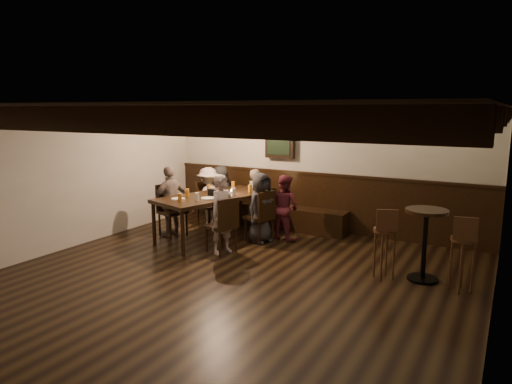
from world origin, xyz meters
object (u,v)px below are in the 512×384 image
Objects in this scene: bar_stool_right at (462,263)px; person_left_far at (171,201)px; dining_table at (215,199)px; person_right_far at (223,214)px; bar_stool_left at (384,252)px; person_bench_right at (284,207)px; high_top_table at (425,234)px; chair_right_far at (222,236)px; person_right_near at (261,208)px; chair_left_near at (210,213)px; person_bench_centre at (256,199)px; chair_left_far at (172,220)px; chair_right_near at (260,226)px; person_left_near at (208,197)px; person_bench_left at (221,194)px.

person_left_far is at bearing 169.75° from bar_stool_right.
dining_table is 0.88m from person_right_far.
bar_stool_left is at bearing 7.23° from dining_table.
high_top_table is at bearing 176.74° from person_bench_right.
chair_right_far is 0.91× the size of bar_stool_left.
person_bench_right is at bearing 129.29° from person_left_far.
person_right_near is 3.45m from bar_stool_right.
person_bench_centre is (0.86, 0.38, 0.32)m from chair_left_near.
dining_table is at bearing 90.00° from person_bench_centre.
chair_right_far is (1.14, -1.26, 0.00)m from chair_left_near.
dining_table is at bearing 120.96° from person_right_near.
high_top_table is (4.56, -0.05, 0.00)m from person_left_far.
person_left_far reaches higher than person_bench_centre.
bar_stool_right is at bearing 177.03° from person_bench_right.
person_bench_centre is (-0.28, 1.64, 0.32)m from chair_right_far.
high_top_table reaches higher than chair_right_far.
chair_left_near is 0.99m from person_bench_centre.
chair_left_near is 4.91m from bar_stool_right.
person_right_near is 0.96× the size of person_right_far.
chair_left_near is 0.70× the size of person_right_far.
person_bench_right is at bearing 105.53° from chair_left_near.
chair_left_far is 4.05m from bar_stool_left.
bar_stool_left is 1.00m from bar_stool_right.
bar_stool_left is (2.62, 0.15, -0.28)m from person_right_far.
person_left_near is at bearing 90.00° from chair_right_near.
chair_right_near reaches higher than chair_left_near.
person_right_far is (0.03, -0.01, 0.37)m from chair_right_far.
person_left_far is (-0.25, -0.87, 0.05)m from person_left_near.
person_right_far reaches higher than chair_right_far.
high_top_table is (4.32, -0.92, 0.06)m from person_left_near.
chair_right_near is 0.79× the size of person_bench_left.
person_bench_right is at bearing 132.43° from bar_stool_left.
bar_stool_right is (0.50, -0.16, -0.28)m from high_top_table.
person_bench_centre is 1.68m from person_left_far.
chair_right_far is at bearing 58.52° from person_left_near.
bar_stool_right is (3.62, 0.20, -0.28)m from person_right_far.
chair_left_far is 1.39m from person_bench_left.
chair_left_near is at bearing 90.00° from chair_right_near.
person_left_far is at bearing 156.49° from bar_stool_left.
chair_left_far is at bearing -148.02° from dining_table.
person_bench_left is at bearing 135.00° from dining_table.
chair_left_near is at bearing 57.98° from chair_right_far.
dining_table is 1.80× the size of person_right_far.
bar_stool_right is (3.40, -0.67, 0.10)m from chair_right_near.
person_left_far reaches higher than chair_left_far.
bar_stool_right is at bearing -71.16° from chair_right_far.
chair_left_near is 0.58m from person_bench_left.
person_bench_right is 1.18× the size of high_top_table.
person_left_far is 1.00× the size of person_right_far.
bar_stool_left is (2.11, -1.11, -0.22)m from person_bench_right.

